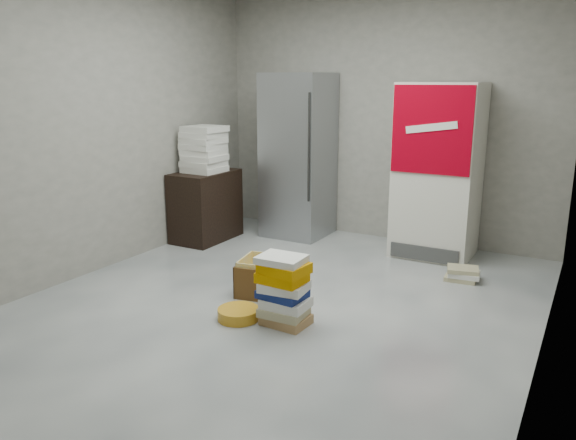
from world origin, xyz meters
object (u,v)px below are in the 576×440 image
(steel_fridge, at_px, (299,156))
(phonebook_stack_main, at_px, (284,290))
(coke_cooler, at_px, (438,171))
(wood_shelf, at_px, (206,206))
(cardboard_box, at_px, (263,279))

(steel_fridge, bearing_deg, phonebook_stack_main, -64.17)
(coke_cooler, xyz_separation_m, phonebook_stack_main, (-0.52, -2.34, -0.63))
(coke_cooler, bearing_deg, steel_fridge, 179.82)
(coke_cooler, xyz_separation_m, wood_shelf, (-2.48, -0.72, -0.50))
(steel_fridge, bearing_deg, coke_cooler, -0.18)
(steel_fridge, xyz_separation_m, cardboard_box, (0.66, -1.88, -0.82))
(steel_fridge, relative_size, phonebook_stack_main, 3.44)
(steel_fridge, height_order, phonebook_stack_main, steel_fridge)
(phonebook_stack_main, bearing_deg, steel_fridge, 118.06)
(phonebook_stack_main, bearing_deg, cardboard_box, 137.84)
(steel_fridge, distance_m, coke_cooler, 1.65)
(coke_cooler, height_order, cardboard_box, coke_cooler)
(cardboard_box, bearing_deg, steel_fridge, 98.45)
(wood_shelf, relative_size, phonebook_stack_main, 1.45)
(cardboard_box, bearing_deg, phonebook_stack_main, -55.36)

